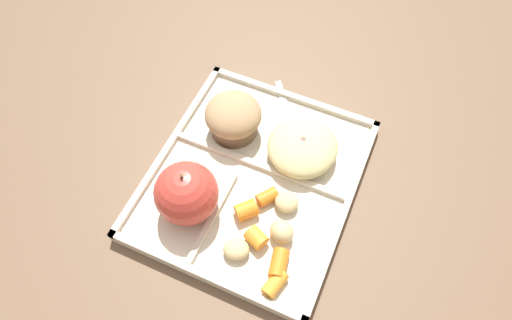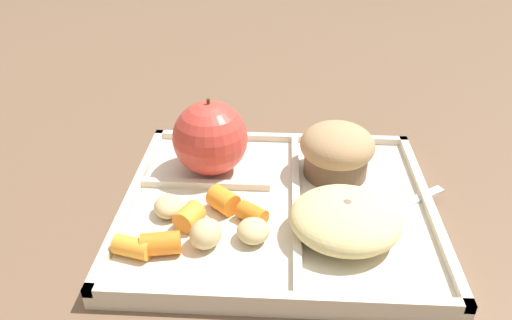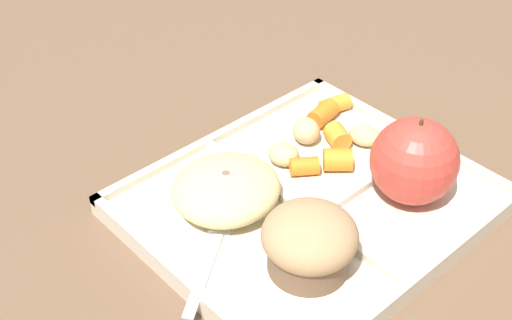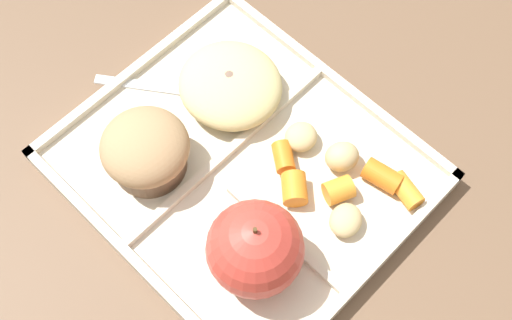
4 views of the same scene
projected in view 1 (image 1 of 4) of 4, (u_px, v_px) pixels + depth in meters
The scene contains 18 objects.
ground at pixel (254, 182), 0.64m from camera, with size 6.00×6.00×0.00m, color brown.
lunch_tray at pixel (254, 179), 0.63m from camera, with size 0.31×0.27×0.02m.
green_apple at pixel (186, 193), 0.57m from camera, with size 0.08×0.08×0.09m.
bran_muffin at pixel (233, 118), 0.64m from camera, with size 0.08×0.08×0.06m.
carrot_slice_large at pixel (256, 238), 0.57m from camera, with size 0.02×0.02×0.03m, color orange.
carrot_slice_edge at pixel (246, 210), 0.59m from camera, with size 0.02×0.02×0.03m, color orange.
carrot_slice_back at pixel (279, 264), 0.55m from camera, with size 0.02×0.02×0.03m, color orange.
carrot_slice_small at pixel (267, 197), 0.60m from camera, with size 0.02×0.02×0.03m, color orange.
carrot_slice_tilted at pixel (275, 284), 0.54m from camera, with size 0.02×0.02×0.03m, color orange.
potato_chunk_large at pixel (236, 249), 0.56m from camera, with size 0.03×0.03×0.02m, color tan.
potato_chunk_browned at pixel (287, 202), 0.59m from camera, with size 0.03×0.03×0.02m, color tan.
potato_chunk_wedge at pixel (282, 232), 0.57m from camera, with size 0.03×0.03×0.03m, color tan.
egg_noodle_pile at pixel (303, 147), 0.63m from camera, with size 0.10×0.10×0.04m, color #D6C684.
meatball_center at pixel (315, 149), 0.63m from camera, with size 0.04×0.04×0.04m, color brown.
meatball_back at pixel (297, 135), 0.64m from camera, with size 0.04×0.04×0.04m, color brown.
meatball_front at pixel (302, 146), 0.63m from camera, with size 0.04×0.04×0.04m, color #755B4C.
meatball_side at pixel (292, 163), 0.62m from camera, with size 0.03×0.03×0.03m, color brown.
plastic_fork at pixel (291, 124), 0.67m from camera, with size 0.13×0.10×0.00m.
Camera 1 is at (-0.27, -0.12, 0.56)m, focal length 31.49 mm.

